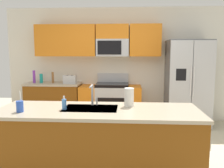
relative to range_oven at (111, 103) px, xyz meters
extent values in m
plane|color=beige|center=(0.15, -1.80, -0.44)|extent=(9.00, 9.00, 0.00)
cube|color=silver|center=(0.15, 0.35, 0.86)|extent=(5.20, 0.10, 2.60)
cube|color=orange|center=(-1.35, 0.14, 1.41)|extent=(0.70, 0.32, 0.70)
cube|color=orange|center=(-0.67, 0.14, 1.41)|extent=(0.65, 0.32, 0.70)
cube|color=orange|center=(0.76, 0.14, 1.41)|extent=(0.69, 0.32, 0.70)
cube|color=#B7BABF|center=(0.04, 0.14, 1.25)|extent=(0.72, 0.32, 0.38)
cube|color=black|center=(-0.02, -0.03, 1.25)|extent=(0.52, 0.01, 0.30)
cube|color=orange|center=(0.04, 0.14, 1.60)|extent=(0.72, 0.32, 0.32)
cube|color=brown|center=(-1.30, 0.00, -0.01)|extent=(1.19, 0.60, 0.86)
cube|color=tan|center=(-1.30, 0.00, 0.44)|extent=(1.22, 0.63, 0.04)
cube|color=#B7BABF|center=(0.04, 0.00, -0.02)|extent=(0.72, 0.60, 0.84)
cube|color=black|center=(0.04, -0.31, 0.01)|extent=(0.60, 0.01, 0.36)
cube|color=black|center=(0.04, 0.00, 0.43)|extent=(0.72, 0.60, 0.06)
cube|color=#B7BABF|center=(0.04, 0.27, 0.56)|extent=(0.72, 0.06, 0.20)
cube|color=orange|center=(-0.50, 0.00, -0.02)|extent=(0.36, 0.60, 0.84)
cube|color=orange|center=(0.54, 0.00, -0.02)|extent=(0.28, 0.60, 0.84)
cube|color=#4C4F54|center=(1.67, -0.05, 0.48)|extent=(0.90, 0.70, 1.85)
cube|color=#B7BABF|center=(1.45, -0.42, 0.48)|extent=(0.44, 0.04, 1.81)
cube|color=#B7BABF|center=(1.90, -0.42, 0.48)|extent=(0.44, 0.04, 1.81)
cylinder|color=silver|center=(1.64, -0.45, 0.57)|extent=(0.02, 0.02, 0.60)
cylinder|color=silver|center=(1.70, -0.45, 0.57)|extent=(0.02, 0.02, 0.60)
cube|color=black|center=(1.45, -0.44, 0.70)|extent=(0.20, 0.00, 0.24)
cube|color=brown|center=(0.02, -2.44, -0.01)|extent=(2.48, 0.86, 0.86)
cube|color=tan|center=(0.02, -2.44, 0.44)|extent=(2.52, 0.90, 0.04)
cube|color=#B7BABF|center=(-0.08, -2.39, 0.44)|extent=(0.68, 0.44, 0.03)
cube|color=#B7BABF|center=(-0.90, -0.05, 0.55)|extent=(0.28, 0.16, 0.18)
cube|color=black|center=(-0.95, -0.05, 0.63)|extent=(0.03, 0.11, 0.01)
cube|color=black|center=(-0.85, -0.05, 0.63)|extent=(0.03, 0.11, 0.01)
cylinder|color=brown|center=(-1.31, 0.00, 0.58)|extent=(0.05, 0.05, 0.25)
cylinder|color=teal|center=(-1.58, 0.00, 0.56)|extent=(0.07, 0.07, 0.20)
cylinder|color=purple|center=(-1.74, -0.01, 0.60)|extent=(0.06, 0.06, 0.28)
cylinder|color=#B7BABF|center=(-0.08, -2.22, 0.60)|extent=(0.03, 0.03, 0.28)
cylinder|color=#B7BABF|center=(-0.08, -2.32, 0.73)|extent=(0.02, 0.20, 0.02)
cylinder|color=#B7BABF|center=(-0.02, -2.22, 0.51)|extent=(0.02, 0.02, 0.10)
cylinder|color=blue|center=(-0.89, -2.63, 0.52)|extent=(0.08, 0.08, 0.13)
cylinder|color=white|center=(-0.88, -2.63, 0.64)|extent=(0.01, 0.03, 0.14)
cylinder|color=#4C8CD8|center=(-0.40, -2.48, 0.52)|extent=(0.06, 0.06, 0.13)
cylinder|color=white|center=(-0.40, -2.48, 0.61)|extent=(0.02, 0.02, 0.04)
cylinder|color=white|center=(0.40, -2.25, 0.58)|extent=(0.12, 0.12, 0.24)
camera|label=1|loc=(0.39, -5.39, 1.18)|focal=39.22mm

